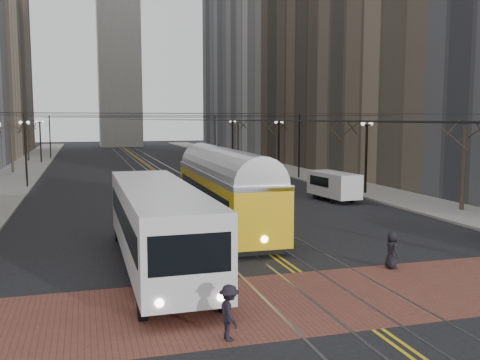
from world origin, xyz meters
TOP-DOWN VIEW (x-y plane):
  - ground at (0.00, 0.00)m, footprint 260.00×260.00m
  - sidewalk_left at (-15.00, 45.00)m, footprint 5.00×140.00m
  - sidewalk_right at (15.00, 45.00)m, footprint 5.00×140.00m
  - crosswalk_band at (0.00, -4.00)m, footprint 25.00×6.00m
  - streetcar_rails at (0.00, 45.00)m, footprint 4.80×130.00m
  - centre_lines at (0.00, 45.00)m, footprint 0.42×130.00m
  - building_right_mid at (25.50, 46.00)m, footprint 16.00×20.00m
  - building_right_midfar at (27.50, 66.00)m, footprint 20.00×20.00m
  - building_right_far at (25.50, 86.00)m, footprint 16.00×20.00m
  - lamp_posts at (-0.00, 28.75)m, footprint 27.60×57.20m
  - street_trees at (0.00, 35.25)m, footprint 31.68×53.28m
  - trolley_wires at (0.00, 34.83)m, footprint 25.96×120.00m
  - transit_bus at (-5.23, 1.19)m, footprint 2.86×13.49m
  - streetcar at (-0.50, 8.53)m, footprint 2.98×14.58m
  - rear_bus at (2.96, 24.20)m, footprint 3.03×10.47m
  - cargo_van at (9.77, 15.71)m, footprint 2.35×4.96m
  - sedan_grey at (4.23, 31.06)m, footprint 2.25×4.81m
  - sedan_silver at (7.65, 38.20)m, footprint 2.19×4.58m
  - pedestrian_a at (3.88, -1.50)m, footprint 0.55×0.78m
  - pedestrian_d at (-4.31, -6.50)m, footprint 0.61×1.02m

SIDE VIEW (x-z plane):
  - ground at x=0.00m, z-range 0.00..0.00m
  - streetcar_rails at x=0.00m, z-range 0.00..0.01m
  - crosswalk_band at x=0.00m, z-range 0.00..0.01m
  - centre_lines at x=0.00m, z-range 0.01..0.01m
  - sidewalk_left at x=-15.00m, z-range 0.00..0.15m
  - sidewalk_right at x=15.00m, z-range 0.00..0.15m
  - sedan_silver at x=7.65m, z-range 0.00..1.45m
  - pedestrian_a at x=3.88m, z-range 0.01..1.53m
  - pedestrian_d at x=-4.31m, z-range 0.01..1.56m
  - sedan_grey at x=4.23m, z-range 0.00..1.59m
  - cargo_van at x=9.77m, z-range 0.00..2.12m
  - rear_bus at x=2.96m, z-range 0.00..2.69m
  - transit_bus at x=-5.23m, z-range 0.00..3.37m
  - streetcar at x=-0.50m, z-range 0.00..3.43m
  - street_trees at x=0.00m, z-range 0.00..5.60m
  - lamp_posts at x=0.00m, z-range 0.00..5.60m
  - trolley_wires at x=0.00m, z-range 0.47..7.07m
  - building_right_mid at x=25.50m, z-range 0.00..34.00m
  - building_right_far at x=25.50m, z-range 0.00..40.00m
  - building_right_midfar at x=27.50m, z-range 0.00..52.00m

